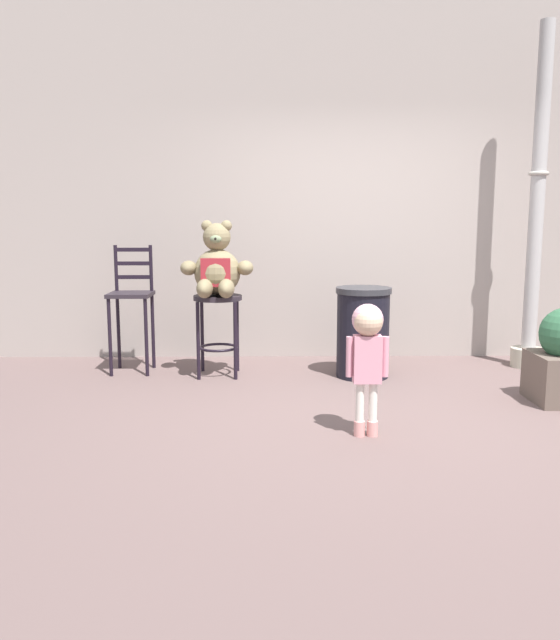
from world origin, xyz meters
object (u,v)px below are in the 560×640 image
at_px(bar_chair_empty, 132,301).
at_px(teddy_bear, 217,269).
at_px(bar_stool_with_teddy, 218,317).
at_px(child_walking, 368,341).
at_px(trash_bin, 363,332).
at_px(lamppost, 535,234).

bearing_deg(bar_chair_empty, teddy_bear, -13.76).
bearing_deg(bar_stool_with_teddy, bar_chair_empty, 168.51).
xyz_separation_m(child_walking, trash_bin, (0.20, 1.58, -0.22)).
bearing_deg(lamppost, trash_bin, -167.48).
height_order(bar_stool_with_teddy, trash_bin, trash_bin).
xyz_separation_m(bar_stool_with_teddy, teddy_bear, (0.00, -0.03, 0.43)).
bearing_deg(bar_chair_empty, bar_stool_with_teddy, -11.49).
distance_m(bar_stool_with_teddy, lamppost, 3.01).
bearing_deg(trash_bin, lamppost, 12.52).
height_order(teddy_bear, lamppost, lamppost).
bearing_deg(bar_stool_with_teddy, child_walking, -56.68).
bearing_deg(bar_chair_empty, lamppost, 2.11).
distance_m(lamppost, bar_chair_empty, 3.75).
xyz_separation_m(bar_stool_with_teddy, bar_chair_empty, (-0.79, 0.16, 0.12)).
xyz_separation_m(child_walking, bar_chair_empty, (-1.88, 1.81, 0.03)).
xyz_separation_m(trash_bin, lamppost, (1.62, 0.36, 0.85)).
distance_m(bar_stool_with_teddy, trash_bin, 1.29).
bearing_deg(lamppost, bar_chair_empty, -177.89).
height_order(bar_stool_with_teddy, teddy_bear, teddy_bear).
bearing_deg(bar_stool_with_teddy, teddy_bear, -90.00).
distance_m(teddy_bear, bar_chair_empty, 0.87).
bearing_deg(lamppost, bar_stool_with_teddy, -174.15).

